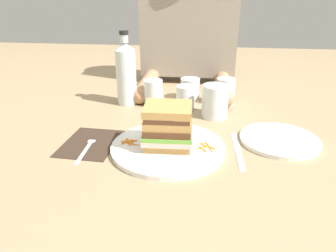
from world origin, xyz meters
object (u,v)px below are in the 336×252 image
(fork, at_px, (88,146))
(diner_across, at_px, (189,15))
(knife, at_px, (238,151))
(empty_tumbler_1, at_px, (153,93))
(juice_glass, at_px, (215,103))
(water_bottle, at_px, (126,73))
(empty_tumbler_0, at_px, (185,97))
(side_plate, at_px, (279,140))
(empty_tumbler_2, at_px, (225,91))
(empty_tumbler_3, at_px, (190,89))
(napkin_dark, at_px, (90,143))
(sandwich, at_px, (166,126))
(main_plate, at_px, (167,147))

(fork, xyz_separation_m, diner_across, (0.22, 0.64, 0.27))
(fork, bearing_deg, knife, 3.32)
(diner_across, bearing_deg, fork, -108.77)
(fork, relative_size, empty_tumbler_1, 1.84)
(knife, distance_m, juice_glass, 0.24)
(water_bottle, distance_m, diner_across, 0.40)
(empty_tumbler_0, bearing_deg, side_plate, -39.04)
(empty_tumbler_2, bearing_deg, side_plate, -64.65)
(side_plate, bearing_deg, empty_tumbler_3, 128.92)
(juice_glass, distance_m, diner_across, 0.47)
(napkin_dark, xyz_separation_m, empty_tumbler_1, (0.12, 0.31, 0.04))
(sandwich, relative_size, empty_tumbler_2, 1.36)
(main_plate, xyz_separation_m, juice_glass, (0.12, 0.24, 0.04))
(water_bottle, height_order, empty_tumbler_1, water_bottle)
(water_bottle, bearing_deg, empty_tumbler_3, 19.46)
(napkin_dark, bearing_deg, diner_across, 70.54)
(main_plate, relative_size, empty_tumbler_0, 3.66)
(main_plate, bearing_deg, napkin_dark, 177.51)
(main_plate, bearing_deg, juice_glass, 62.48)
(sandwich, distance_m, empty_tumbler_1, 0.33)
(knife, xyz_separation_m, diner_across, (-0.17, 0.62, 0.28))
(napkin_dark, bearing_deg, juice_glass, 34.75)
(fork, bearing_deg, empty_tumbler_3, 59.73)
(empty_tumbler_3, relative_size, side_plate, 0.37)
(main_plate, bearing_deg, diner_across, 88.87)
(side_plate, bearing_deg, juice_glass, 137.31)
(fork, height_order, empty_tumbler_3, empty_tumbler_3)
(side_plate, distance_m, diner_across, 0.68)
(knife, bearing_deg, empty_tumbler_1, 130.86)
(fork, bearing_deg, main_plate, 3.70)
(empty_tumbler_0, height_order, empty_tumbler_3, empty_tumbler_0)
(sandwich, height_order, knife, sandwich)
(diner_across, bearing_deg, water_bottle, -122.59)
(fork, relative_size, empty_tumbler_0, 2.09)
(juice_glass, bearing_deg, diner_across, 106.02)
(empty_tumbler_0, height_order, side_plate, empty_tumbler_0)
(empty_tumbler_2, bearing_deg, main_plate, -114.36)
(water_bottle, xyz_separation_m, side_plate, (0.48, -0.24, -0.11))
(empty_tumbler_0, distance_m, empty_tumbler_3, 0.10)
(empty_tumbler_2, bearing_deg, empty_tumbler_3, 162.07)
(fork, relative_size, knife, 0.83)
(water_bottle, xyz_separation_m, empty_tumbler_3, (0.22, 0.08, -0.07))
(sandwich, xyz_separation_m, water_bottle, (-0.18, 0.32, 0.05))
(empty_tumbler_1, xyz_separation_m, empty_tumbler_2, (0.25, 0.04, 0.00))
(fork, distance_m, side_plate, 0.51)
(empty_tumbler_0, bearing_deg, fork, -126.61)
(empty_tumbler_0, bearing_deg, juice_glass, -31.63)
(sandwich, xyz_separation_m, empty_tumbler_3, (0.04, 0.40, -0.03))
(diner_across, bearing_deg, empty_tumbler_3, -83.92)
(water_bottle, relative_size, empty_tumbler_0, 3.16)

